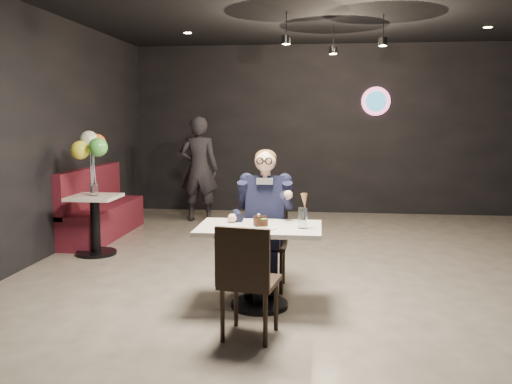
# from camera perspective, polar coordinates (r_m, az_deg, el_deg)

# --- Properties ---
(floor) EXTENTS (9.00, 9.00, 0.00)m
(floor) POSITION_cam_1_polar(r_m,az_deg,el_deg) (5.60, 8.24, -10.04)
(floor) COLOR gray
(floor) RESTS_ON ground
(wall_sign) EXTENTS (0.50, 0.06, 0.50)m
(wall_sign) POSITION_cam_1_polar(r_m,az_deg,el_deg) (9.85, 12.51, 9.31)
(wall_sign) COLOR pink
(wall_sign) RESTS_ON floor
(pendant_lights) EXTENTS (1.40, 1.20, 0.36)m
(pendant_lights) POSITION_cam_1_polar(r_m,az_deg,el_deg) (7.43, 8.28, 16.80)
(pendant_lights) COLOR black
(pendant_lights) RESTS_ON floor
(main_table) EXTENTS (1.10, 0.70, 0.75)m
(main_table) POSITION_cam_1_polar(r_m,az_deg,el_deg) (4.94, 0.37, -7.87)
(main_table) COLOR white
(main_table) RESTS_ON floor
(chair_far) EXTENTS (0.42, 0.46, 0.92)m
(chair_far) POSITION_cam_1_polar(r_m,az_deg,el_deg) (5.45, 1.01, -5.45)
(chair_far) COLOR black
(chair_far) RESTS_ON floor
(chair_near) EXTENTS (0.49, 0.52, 0.92)m
(chair_near) POSITION_cam_1_polar(r_m,az_deg,el_deg) (4.27, -0.64, -9.19)
(chair_near) COLOR black
(chair_near) RESTS_ON floor
(seated_man) EXTENTS (0.60, 0.80, 1.44)m
(seated_man) POSITION_cam_1_polar(r_m,az_deg,el_deg) (5.39, 1.01, -2.76)
(seated_man) COLOR black
(seated_man) RESTS_ON floor
(dessert_plate) EXTENTS (0.25, 0.25, 0.01)m
(dessert_plate) POSITION_cam_1_polar(r_m,az_deg,el_deg) (4.74, 0.86, -3.78)
(dessert_plate) COLOR white
(dessert_plate) RESTS_ON main_table
(cake_slice) EXTENTS (0.14, 0.13, 0.08)m
(cake_slice) POSITION_cam_1_polar(r_m,az_deg,el_deg) (4.79, 0.49, -3.11)
(cake_slice) COLOR black
(cake_slice) RESTS_ON dessert_plate
(mint_leaf) EXTENTS (0.06, 0.04, 0.01)m
(mint_leaf) POSITION_cam_1_polar(r_m,az_deg,el_deg) (4.69, 0.86, -2.83)
(mint_leaf) COLOR green
(mint_leaf) RESTS_ON cake_slice
(sundae_glass) EXTENTS (0.08, 0.08, 0.18)m
(sundae_glass) POSITION_cam_1_polar(r_m,az_deg,el_deg) (4.76, 4.94, -2.74)
(sundae_glass) COLOR silver
(sundae_glass) RESTS_ON main_table
(wafer_cone) EXTENTS (0.08, 0.08, 0.13)m
(wafer_cone) POSITION_cam_1_polar(r_m,az_deg,el_deg) (4.71, 5.13, -0.93)
(wafer_cone) COLOR tan
(wafer_cone) RESTS_ON sundae_glass
(booth_bench) EXTENTS (0.50, 2.01, 1.01)m
(booth_bench) POSITION_cam_1_polar(r_m,az_deg,el_deg) (8.09, -15.76, -1.06)
(booth_bench) COLOR #470F1A
(booth_bench) RESTS_ON floor
(side_table) EXTENTS (0.58, 0.58, 0.72)m
(side_table) POSITION_cam_1_polar(r_m,az_deg,el_deg) (7.10, -16.54, -3.49)
(side_table) COLOR white
(side_table) RESTS_ON floor
(balloon_vase) EXTENTS (0.10, 0.10, 0.16)m
(balloon_vase) POSITION_cam_1_polar(r_m,az_deg,el_deg) (7.02, -16.69, 0.26)
(balloon_vase) COLOR silver
(balloon_vase) RESTS_ON side_table
(balloon_bunch) EXTENTS (0.42, 0.42, 0.69)m
(balloon_bunch) POSITION_cam_1_polar(r_m,az_deg,el_deg) (6.98, -16.82, 3.66)
(balloon_bunch) COLOR #FFF935
(balloon_bunch) RESTS_ON balloon_vase
(passerby) EXTENTS (0.64, 0.42, 1.74)m
(passerby) POSITION_cam_1_polar(r_m,az_deg,el_deg) (9.01, -6.01, 2.41)
(passerby) COLOR black
(passerby) RESTS_ON floor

